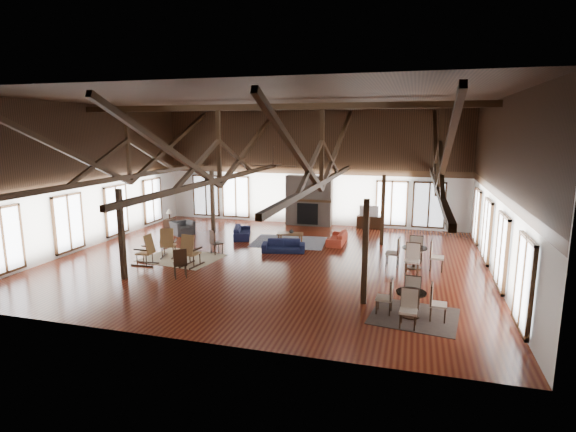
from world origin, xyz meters
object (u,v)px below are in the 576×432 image
(sofa_navy_left, at_px, (242,232))
(armchair, at_px, (182,228))
(sofa_orange, at_px, (337,238))
(sofa_navy_front, at_px, (283,246))
(cafe_table_near, at_px, (411,299))
(tv_console, at_px, (369,222))
(coffee_table, at_px, (290,234))
(cafe_table_far, at_px, (414,254))

(sofa_navy_left, relative_size, armchair, 1.87)
(sofa_navy_left, bearing_deg, sofa_orange, -107.15)
(armchair, bearing_deg, sofa_navy_front, -74.47)
(cafe_table_near, xyz_separation_m, tv_console, (-2.17, 10.87, -0.17))
(sofa_orange, bearing_deg, coffee_table, -77.36)
(cafe_table_far, bearing_deg, coffee_table, 155.99)
(sofa_navy_front, height_order, armchair, armchair)
(sofa_navy_left, distance_m, armchair, 3.00)
(sofa_orange, distance_m, tv_console, 3.72)
(sofa_navy_left, bearing_deg, sofa_navy_front, -144.77)
(sofa_orange, height_order, cafe_table_near, cafe_table_near)
(sofa_navy_front, height_order, cafe_table_far, cafe_table_far)
(sofa_navy_front, relative_size, armchair, 1.79)
(sofa_orange, xyz_separation_m, cafe_table_far, (3.29, -2.80, 0.28))
(sofa_navy_front, distance_m, coffee_table, 1.57)
(sofa_navy_left, distance_m, sofa_orange, 4.44)
(sofa_navy_front, distance_m, sofa_orange, 2.73)
(coffee_table, distance_m, cafe_table_near, 8.65)
(sofa_orange, height_order, armchair, armchair)
(sofa_navy_front, height_order, cafe_table_near, cafe_table_near)
(sofa_navy_left, distance_m, tv_console, 6.60)
(coffee_table, bearing_deg, cafe_table_near, -61.69)
(coffee_table, bearing_deg, tv_console, 43.32)
(coffee_table, xyz_separation_m, tv_console, (3.08, 4.00, -0.07))
(sofa_navy_front, bearing_deg, cafe_table_far, -20.23)
(sofa_orange, xyz_separation_m, coffee_table, (-2.03, -0.43, 0.12))
(sofa_navy_left, relative_size, coffee_table, 1.50)
(sofa_orange, bearing_deg, armchair, -87.25)
(armchair, bearing_deg, sofa_orange, -55.24)
(armchair, height_order, tv_console, armchair)
(tv_console, bearing_deg, armchair, -155.72)
(cafe_table_near, bearing_deg, sofa_navy_front, 133.83)
(sofa_navy_front, distance_m, sofa_navy_left, 3.19)
(sofa_navy_front, distance_m, cafe_table_near, 7.37)
(cafe_table_far, height_order, tv_console, cafe_table_far)
(armchair, xyz_separation_m, tv_console, (8.49, 3.83, -0.01))
(coffee_table, relative_size, cafe_table_far, 0.58)
(coffee_table, relative_size, tv_console, 0.98)
(cafe_table_near, distance_m, cafe_table_far, 4.50)
(armchair, bearing_deg, coffee_table, -59.01)
(sofa_navy_front, bearing_deg, coffee_table, 84.06)
(armchair, xyz_separation_m, cafe_table_far, (10.73, -2.54, 0.22))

